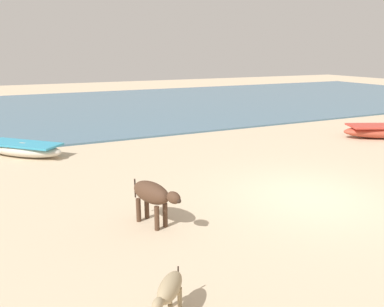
% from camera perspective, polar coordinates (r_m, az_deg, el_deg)
% --- Properties ---
extents(ground, '(80.00, 80.00, 0.00)m').
position_cam_1_polar(ground, '(10.36, 17.26, -6.25)').
color(ground, beige).
extents(sea_water, '(60.00, 20.00, 0.08)m').
position_cam_1_polar(sea_water, '(26.48, -10.66, 6.96)').
color(sea_water, slate).
rests_on(sea_water, ground).
extents(fishing_boat_0, '(2.98, 2.95, 0.69)m').
position_cam_1_polar(fishing_boat_0, '(14.93, -23.91, 0.66)').
color(fishing_boat_0, beige).
rests_on(fishing_boat_0, ground).
extents(cow_adult_dark, '(0.78, 1.44, 0.96)m').
position_cam_1_polar(cow_adult_dark, '(8.20, -5.88, -6.14)').
color(cow_adult_dark, '#4C3323').
rests_on(cow_adult_dark, ground).
extents(calf_near_dun, '(0.77, 0.82, 0.63)m').
position_cam_1_polar(calf_near_dun, '(5.60, -3.45, -19.71)').
color(calf_near_dun, tan).
rests_on(calf_near_dun, ground).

